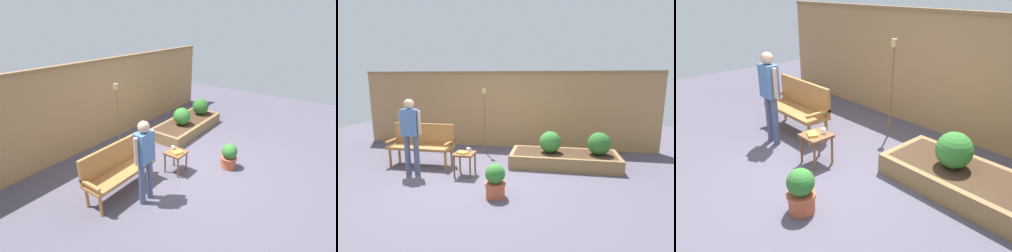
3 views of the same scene
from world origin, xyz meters
The scene contains 12 objects.
ground_plane centered at (0.00, 0.00, 0.00)m, with size 14.00×14.00×0.00m, color #514C5B.
fence_back centered at (0.00, 2.60, 1.09)m, with size 8.40×0.14×2.16m.
garden_bench centered at (-1.52, 0.69, 0.54)m, with size 1.44×0.48×0.94m.
side_table centered at (-0.34, 0.17, 0.40)m, with size 0.40×0.40×0.48m.
cup_on_table centered at (-0.29, 0.28, 0.52)m, with size 0.11×0.07×0.08m.
book_on_table centered at (-0.36, 0.12, 0.50)m, with size 0.20×0.14×0.03m, color gold.
potted_boxwood centered at (0.49, -0.68, 0.29)m, with size 0.36×0.36×0.57m.
raised_planter_bed centered at (1.67, 1.16, 0.15)m, with size 2.40×1.00×0.30m.
shrub_near_bench centered at (1.36, 1.13, 0.54)m, with size 0.49×0.49×0.49m.
shrub_far_corner centered at (2.42, 1.13, 0.55)m, with size 0.50×0.50×0.50m.
tiki_torch centered at (-0.35, 1.85, 1.17)m, with size 0.10×0.10×1.71m.
person_by_bench centered at (-1.43, 0.07, 0.93)m, with size 0.47×0.20×1.56m.
Camera 1 is at (-4.21, -2.45, 3.06)m, focal length 26.91 mm.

